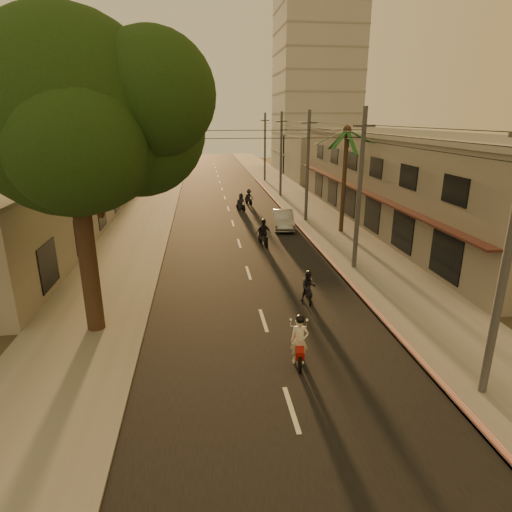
% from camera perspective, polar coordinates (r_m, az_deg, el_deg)
% --- Properties ---
extents(ground, '(160.00, 160.00, 0.00)m').
position_cam_1_polar(ground, '(17.09, 1.96, -11.58)').
color(ground, '#383023').
rests_on(ground, ground).
extents(road, '(10.00, 140.00, 0.02)m').
position_cam_1_polar(road, '(35.75, -3.11, 4.38)').
color(road, black).
rests_on(road, ground).
extents(sidewalk_right, '(5.00, 140.00, 0.12)m').
position_cam_1_polar(sidewalk_right, '(37.02, 8.58, 4.75)').
color(sidewalk_right, slate).
rests_on(sidewalk_right, ground).
extents(sidewalk_left, '(5.00, 140.00, 0.12)m').
position_cam_1_polar(sidewalk_left, '(36.02, -15.13, 3.95)').
color(sidewalk_left, slate).
rests_on(sidewalk_left, ground).
extents(curb_stripe, '(0.20, 60.00, 0.20)m').
position_cam_1_polar(curb_stripe, '(31.72, 6.80, 2.66)').
color(curb_stripe, '#AE2012').
rests_on(curb_stripe, ground).
extents(shophouse_row, '(8.80, 34.20, 7.30)m').
position_cam_1_polar(shophouse_row, '(36.85, 19.55, 9.55)').
color(shophouse_row, gray).
rests_on(shophouse_row, ground).
extents(left_building, '(8.20, 24.20, 5.20)m').
position_cam_1_polar(left_building, '(31.45, -28.73, 5.11)').
color(left_building, '#9E988F').
rests_on(left_building, ground).
extents(distant_tower, '(12.10, 12.10, 28.00)m').
position_cam_1_polar(distant_tower, '(73.23, 7.99, 22.24)').
color(distant_tower, '#B7B5B2').
rests_on(distant_tower, ground).
extents(broadleaf_tree, '(9.60, 8.70, 12.10)m').
position_cam_1_polar(broadleaf_tree, '(17.31, -22.18, 16.88)').
color(broadleaf_tree, black).
rests_on(broadleaf_tree, ground).
extents(palm_tree, '(5.00, 5.00, 8.20)m').
position_cam_1_polar(palm_tree, '(32.41, 12.01, 15.38)').
color(palm_tree, black).
rests_on(palm_tree, ground).
extents(utility_poles, '(1.20, 48.26, 9.00)m').
position_cam_1_polar(utility_poles, '(35.77, 7.01, 14.86)').
color(utility_poles, '#38383A').
rests_on(utility_poles, ground).
extents(filler_right, '(8.00, 14.00, 6.00)m').
position_cam_1_polar(filler_right, '(62.12, 8.37, 12.84)').
color(filler_right, '#9E988F').
rests_on(filler_right, ground).
extents(filler_left_near, '(8.00, 14.00, 4.40)m').
position_cam_1_polar(filler_left_near, '(50.40, -20.73, 9.79)').
color(filler_left_near, '#9E988F').
rests_on(filler_left_near, ground).
extents(filler_left_far, '(8.00, 14.00, 7.00)m').
position_cam_1_polar(filler_left_far, '(67.84, -17.47, 13.07)').
color(filler_left_far, '#9E988F').
rests_on(filler_left_far, ground).
extents(scooter_red, '(0.86, 1.91, 1.89)m').
position_cam_1_polar(scooter_red, '(15.58, 5.81, -11.31)').
color(scooter_red, black).
rests_on(scooter_red, ground).
extents(scooter_mid_a, '(0.82, 1.60, 1.57)m').
position_cam_1_polar(scooter_mid_a, '(20.57, 6.99, -4.19)').
color(scooter_mid_a, black).
rests_on(scooter_mid_a, ground).
extents(scooter_mid_b, '(1.19, 1.91, 1.89)m').
position_cam_1_polar(scooter_mid_b, '(29.24, 1.00, 3.00)').
color(scooter_mid_b, black).
rests_on(scooter_mid_b, ground).
extents(scooter_far_a, '(1.14, 1.60, 1.67)m').
position_cam_1_polar(scooter_far_a, '(40.59, -2.01, 7.13)').
color(scooter_far_a, black).
rests_on(scooter_far_a, ground).
extents(scooter_far_b, '(1.28, 1.59, 1.60)m').
position_cam_1_polar(scooter_far_b, '(43.45, -0.96, 7.83)').
color(scooter_far_b, black).
rests_on(scooter_far_b, ground).
extents(parked_car, '(2.38, 4.64, 1.43)m').
position_cam_1_polar(parked_car, '(34.04, 3.62, 4.89)').
color(parked_car, gray).
rests_on(parked_car, ground).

